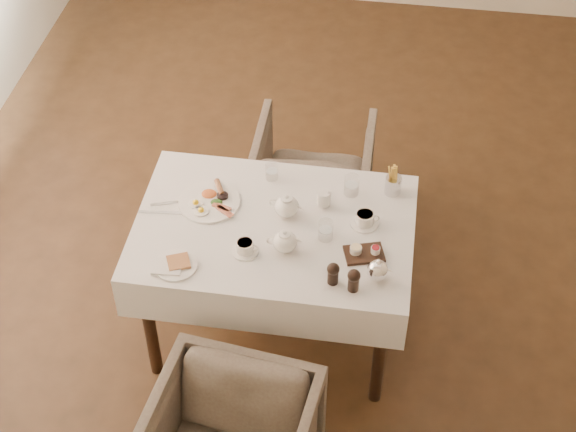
# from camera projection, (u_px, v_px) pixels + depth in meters

# --- Properties ---
(table) EXTENTS (1.28, 0.88, 0.75)m
(table) POSITION_uv_depth(u_px,v_px,m) (274.00, 243.00, 4.11)
(table) COLOR black
(table) RESTS_ON ground
(armchair_far) EXTENTS (0.65, 0.67, 0.60)m
(armchair_far) POSITION_uv_depth(u_px,v_px,m) (313.00, 177.00, 4.95)
(armchair_far) COLOR #4D4139
(armchair_far) RESTS_ON ground
(breakfast_plate) EXTENTS (0.29, 0.29, 0.04)m
(breakfast_plate) POSITION_uv_depth(u_px,v_px,m) (210.00, 201.00, 4.14)
(breakfast_plate) COLOR white
(breakfast_plate) RESTS_ON table
(side_plate) EXTENTS (0.19, 0.19, 0.02)m
(side_plate) POSITION_uv_depth(u_px,v_px,m) (174.00, 265.00, 3.84)
(side_plate) COLOR white
(side_plate) RESTS_ON table
(teapot_centre) EXTENTS (0.17, 0.14, 0.12)m
(teapot_centre) POSITION_uv_depth(u_px,v_px,m) (287.00, 205.00, 4.04)
(teapot_centre) COLOR white
(teapot_centre) RESTS_ON table
(teapot_front) EXTENTS (0.16, 0.13, 0.12)m
(teapot_front) POSITION_uv_depth(u_px,v_px,m) (285.00, 240.00, 3.88)
(teapot_front) COLOR white
(teapot_front) RESTS_ON table
(creamer) EXTENTS (0.08, 0.08, 0.07)m
(creamer) POSITION_uv_depth(u_px,v_px,m) (324.00, 198.00, 4.11)
(creamer) COLOR white
(creamer) RESTS_ON table
(teacup_near) EXTENTS (0.12, 0.12, 0.06)m
(teacup_near) POSITION_uv_depth(u_px,v_px,m) (245.00, 247.00, 3.90)
(teacup_near) COLOR white
(teacup_near) RESTS_ON table
(teacup_far) EXTENTS (0.13, 0.13, 0.06)m
(teacup_far) POSITION_uv_depth(u_px,v_px,m) (365.00, 219.00, 4.02)
(teacup_far) COLOR white
(teacup_far) RESTS_ON table
(glass_left) EXTENTS (0.07, 0.07, 0.09)m
(glass_left) POSITION_uv_depth(u_px,v_px,m) (272.00, 171.00, 4.23)
(glass_left) COLOR silver
(glass_left) RESTS_ON table
(glass_mid) EXTENTS (0.08, 0.08, 0.10)m
(glass_mid) POSITION_uv_depth(u_px,v_px,m) (326.00, 230.00, 3.94)
(glass_mid) COLOR silver
(glass_mid) RESTS_ON table
(glass_right) EXTENTS (0.09, 0.09, 0.10)m
(glass_right) POSITION_uv_depth(u_px,v_px,m) (352.00, 185.00, 4.15)
(glass_right) COLOR silver
(glass_right) RESTS_ON table
(condiment_board) EXTENTS (0.20, 0.16, 0.04)m
(condiment_board) POSITION_uv_depth(u_px,v_px,m) (364.00, 253.00, 3.89)
(condiment_board) COLOR black
(condiment_board) RESTS_ON table
(pepper_mill_left) EXTENTS (0.07, 0.07, 0.11)m
(pepper_mill_left) POSITION_uv_depth(u_px,v_px,m) (333.00, 273.00, 3.75)
(pepper_mill_left) COLOR black
(pepper_mill_left) RESTS_ON table
(pepper_mill_right) EXTENTS (0.06, 0.06, 0.12)m
(pepper_mill_right) POSITION_uv_depth(u_px,v_px,m) (354.00, 280.00, 3.72)
(pepper_mill_right) COLOR black
(pepper_mill_right) RESTS_ON table
(silver_pot) EXTENTS (0.12, 0.10, 0.12)m
(silver_pot) POSITION_uv_depth(u_px,v_px,m) (378.00, 269.00, 3.76)
(silver_pot) COLOR white
(silver_pot) RESTS_ON table
(fries_cup) EXTENTS (0.08, 0.08, 0.17)m
(fries_cup) POSITION_uv_depth(u_px,v_px,m) (394.00, 181.00, 4.14)
(fries_cup) COLOR silver
(fries_cup) RESTS_ON table
(cutlery_fork) EXTENTS (0.19, 0.07, 0.00)m
(cutlery_fork) POSITION_uv_depth(u_px,v_px,m) (171.00, 203.00, 4.14)
(cutlery_fork) COLOR silver
(cutlery_fork) RESTS_ON table
(cutlery_knife) EXTENTS (0.20, 0.04, 0.00)m
(cutlery_knife) POSITION_uv_depth(u_px,v_px,m) (160.00, 212.00, 4.09)
(cutlery_knife) COLOR silver
(cutlery_knife) RESTS_ON table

